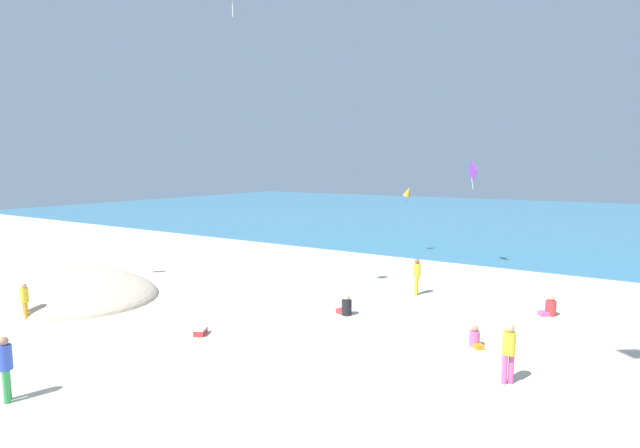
% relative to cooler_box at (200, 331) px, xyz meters
% --- Properties ---
extents(ground_plane, '(120.00, 120.00, 0.00)m').
position_rel_cooler_box_xyz_m(ground_plane, '(2.19, 6.39, -0.12)').
color(ground_plane, beige).
extents(ocean_water, '(120.00, 60.00, 0.05)m').
position_rel_cooler_box_xyz_m(ocean_water, '(2.19, 46.71, -0.09)').
color(ocean_water, teal).
rests_on(ocean_water, ground_plane).
extents(dune_mound, '(10.39, 7.27, 1.89)m').
position_rel_cooler_box_xyz_m(dune_mound, '(-9.60, 0.46, -0.12)').
color(dune_mound, beige).
rests_on(dune_mound, ground_plane).
extents(cooler_box, '(0.56, 0.64, 0.24)m').
position_rel_cooler_box_xyz_m(cooler_box, '(0.00, 0.00, 0.00)').
color(cooler_box, red).
rests_on(cooler_box, ground_plane).
extents(person_0, '(0.45, 0.45, 1.62)m').
position_rel_cooler_box_xyz_m(person_0, '(9.64, 1.71, 0.82)').
color(person_0, '#D8599E').
rests_on(person_0, ground_plane).
extents(person_1, '(0.45, 0.45, 1.64)m').
position_rel_cooler_box_xyz_m(person_1, '(-0.54, -5.82, 0.83)').
color(person_1, green).
rests_on(person_1, ground_plane).
extents(person_2, '(0.33, 0.33, 1.42)m').
position_rel_cooler_box_xyz_m(person_2, '(-6.66, -2.40, 0.70)').
color(person_2, orange).
rests_on(person_2, ground_plane).
extents(person_3, '(0.58, 0.58, 0.68)m').
position_rel_cooler_box_xyz_m(person_3, '(8.25, 3.92, 0.13)').
color(person_3, '#D8599E').
rests_on(person_3, ground_plane).
extents(person_4, '(0.38, 0.38, 1.64)m').
position_rel_cooler_box_xyz_m(person_4, '(4.43, 8.83, 0.82)').
color(person_4, yellow).
rests_on(person_4, ground_plane).
extents(person_5, '(0.72, 0.50, 0.82)m').
position_rel_cooler_box_xyz_m(person_5, '(3.15, 4.59, 0.18)').
color(person_5, black).
rests_on(person_5, ground_plane).
extents(person_6, '(0.72, 0.67, 0.81)m').
position_rel_cooler_box_xyz_m(person_6, '(9.88, 8.69, 0.18)').
color(person_6, red).
rests_on(person_6, ground_plane).
extents(kite_orange, '(0.82, 0.71, 1.14)m').
position_rel_cooler_box_xyz_m(kite_orange, '(0.21, 18.23, 3.98)').
color(kite_orange, orange).
extents(kite_purple, '(0.72, 0.83, 1.55)m').
position_rel_cooler_box_xyz_m(kite_purple, '(4.92, 15.94, 5.37)').
color(kite_purple, purple).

